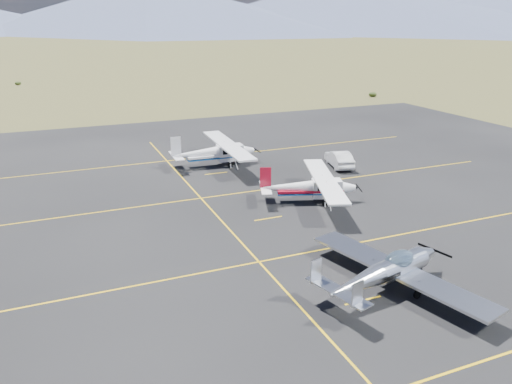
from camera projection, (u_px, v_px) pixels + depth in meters
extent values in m
plane|color=#383D1C|center=(373.00, 258.00, 27.59)|extent=(1600.00, 1600.00, 0.00)
cube|color=black|center=(312.00, 215.00, 33.69)|extent=(72.00, 72.00, 0.02)
cube|color=silver|center=(398.00, 270.00, 24.51)|extent=(4.14, 10.34, 0.14)
ellipsoid|color=#99BFD8|center=(399.00, 260.00, 24.33)|extent=(2.07, 1.50, 0.93)
cube|color=silver|center=(338.00, 291.00, 22.01)|extent=(1.62, 3.51, 0.07)
cube|color=silver|center=(357.00, 294.00, 20.80)|extent=(0.62, 0.22, 1.14)
cube|color=silver|center=(316.00, 271.00, 22.69)|extent=(0.62, 0.22, 1.14)
cylinder|color=black|center=(419.00, 271.00, 25.75)|extent=(0.40, 0.20, 0.39)
cylinder|color=black|center=(417.00, 294.00, 23.55)|extent=(0.47, 0.23, 0.46)
cylinder|color=black|center=(372.00, 272.00, 25.61)|extent=(0.47, 0.23, 0.46)
cube|color=white|center=(327.00, 188.00, 35.81)|extent=(2.31, 1.70, 1.27)
cube|color=white|center=(324.00, 180.00, 35.58)|extent=(4.78, 10.24, 0.13)
cube|color=black|center=(327.00, 185.00, 35.72)|extent=(1.79, 1.55, 0.52)
cube|color=#AA0E24|center=(310.00, 190.00, 35.77)|extent=(4.80, 2.58, 0.17)
cube|color=#AA0E24|center=(266.00, 178.00, 35.27)|extent=(0.78, 0.33, 1.50)
cube|color=white|center=(265.00, 188.00, 35.52)|extent=(1.66, 3.07, 0.06)
cylinder|color=black|center=(343.00, 199.00, 36.15)|extent=(0.35, 0.20, 0.34)
cylinder|color=black|center=(325.00, 203.00, 35.12)|extent=(0.43, 0.25, 0.41)
cylinder|color=black|center=(320.00, 194.00, 36.98)|extent=(0.43, 0.25, 0.41)
cube|color=white|center=(230.00, 152.00, 44.97)|extent=(2.33, 1.29, 1.40)
cube|color=white|center=(228.00, 145.00, 44.66)|extent=(2.09, 11.44, 0.14)
cube|color=black|center=(230.00, 149.00, 44.87)|extent=(1.71, 1.30, 0.57)
cube|color=white|center=(216.00, 155.00, 44.56)|extent=(5.22, 1.43, 0.19)
cube|color=white|center=(176.00, 146.00, 43.06)|extent=(0.88, 0.11, 1.66)
cube|color=white|center=(176.00, 156.00, 43.33)|extent=(0.92, 3.34, 0.06)
cylinder|color=black|center=(244.00, 161.00, 45.70)|extent=(0.38, 0.12, 0.37)
cylinder|color=black|center=(230.00, 165.00, 44.18)|extent=(0.46, 0.15, 0.46)
cylinder|color=black|center=(223.00, 159.00, 46.11)|extent=(0.46, 0.15, 0.46)
imported|color=silver|center=(339.00, 159.00, 44.36)|extent=(2.52, 4.57, 1.43)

